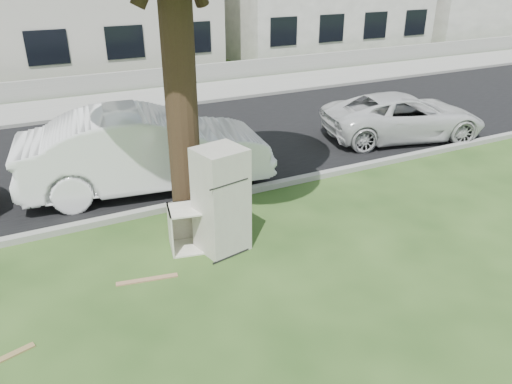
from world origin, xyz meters
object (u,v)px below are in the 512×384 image
car_center (147,149)px  cabinet (198,227)px  fridge (221,200)px  car_right (404,116)px

car_center → cabinet: bearing=-171.0°
fridge → car_right: fridge is taller
fridge → car_center: fridge is taller
car_center → car_right: car_center is taller
cabinet → car_right: (6.97, 2.85, 0.23)m
cabinet → fridge: bearing=-22.3°
fridge → cabinet: fridge is taller
cabinet → car_right: 7.53m
fridge → cabinet: 0.65m
car_center → car_right: (7.02, 0.07, -0.25)m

